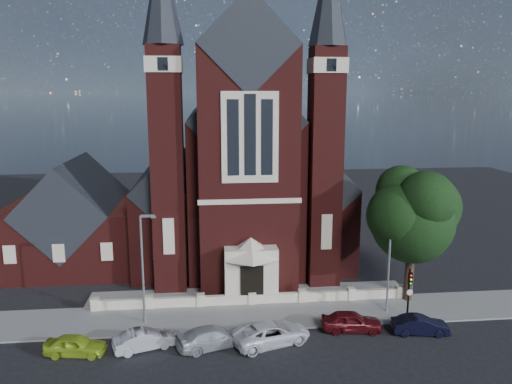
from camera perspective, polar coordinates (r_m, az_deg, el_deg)
ground at (r=48.09m, az=-1.42°, el=-8.64°), size 120.00×120.00×0.00m
pavement_strip at (r=38.42m, az=-0.17°, el=-13.95°), size 60.00×5.00×0.12m
forecourt_paving at (r=42.05m, az=-0.72°, el=-11.64°), size 26.00×3.00×0.14m
forecourt_wall at (r=40.23m, az=-0.46°, el=-12.74°), size 24.00×0.40×0.90m
church at (r=53.77m, az=-2.12°, el=2.50°), size 20.01×34.90×29.20m
parish_hall at (r=51.22m, az=-19.90°, el=-3.38°), size 12.00×12.20×10.24m
street_tree at (r=40.33m, az=17.78°, el=-2.77°), size 6.40×6.60×10.70m
street_lamp_left at (r=36.34m, az=-12.72°, el=-7.91°), size 1.16×0.22×8.09m
street_lamp_right at (r=38.51m, az=15.13°, el=-6.93°), size 1.16×0.22×8.09m
traffic_signal at (r=38.15m, az=17.12°, el=-10.44°), size 0.28×0.42×4.00m
car_lime_van at (r=34.98m, az=-19.93°, el=-16.14°), size 4.04×2.07×1.31m
car_silver_a at (r=34.46m, az=-12.62°, el=-16.13°), size 4.25×2.66×1.32m
car_silver_b at (r=34.07m, az=-5.03°, el=-16.18°), size 5.08×3.35×1.37m
car_white_suv at (r=34.32m, az=1.75°, el=-15.83°), size 5.78×3.99×1.47m
car_dark_red at (r=36.53m, az=10.86°, el=-14.31°), size 4.36×2.15×1.43m
car_navy at (r=37.33m, az=18.28°, el=-14.25°), size 4.01×1.87×1.27m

